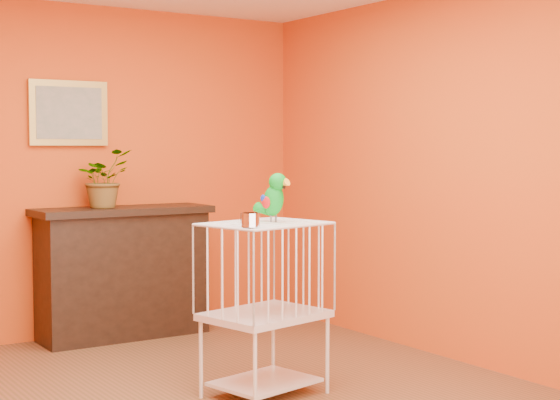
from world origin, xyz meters
TOP-DOWN VIEW (x-y plane):
  - room_shell at (0.00, 0.00)m, footprint 4.50×4.50m
  - console_cabinet at (0.35, 2.01)m, footprint 1.38×0.49m
  - potted_plant at (0.19, 1.99)m, footprint 0.55×0.58m
  - framed_picture at (0.00, 2.22)m, footprint 0.62×0.04m
  - birdcage at (0.42, 0.06)m, footprint 0.76×0.65m
  - feed_cup at (0.20, -0.16)m, footprint 0.11×0.11m
  - parrot at (0.51, 0.09)m, footprint 0.16×0.27m

SIDE VIEW (x-z plane):
  - console_cabinet at x=0.35m, z-range 0.00..1.02m
  - birdcage at x=0.42m, z-range 0.02..1.06m
  - feed_cup at x=0.20m, z-range 1.04..1.12m
  - parrot at x=0.51m, z-range 1.04..1.34m
  - potted_plant at x=0.19m, z-range 1.02..1.37m
  - room_shell at x=0.00m, z-range -0.67..3.83m
  - framed_picture at x=0.00m, z-range 1.50..2.00m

